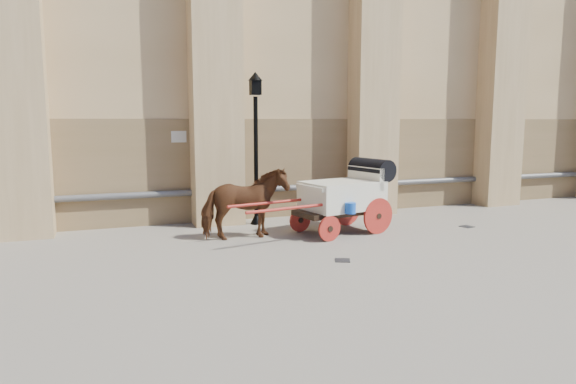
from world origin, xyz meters
name	(u,v)px	position (x,y,z in m)	size (l,w,h in m)	color
ground	(295,250)	(0.00, 0.00, 0.00)	(90.00, 90.00, 0.00)	slate
horse	(245,204)	(-0.79, 1.47, 0.89)	(2.11, 0.96, 1.78)	brown
carriage	(347,193)	(1.98, 1.34, 1.04)	(4.56, 2.06, 1.93)	black
street_lamp	(256,144)	(0.03, 3.16, 2.29)	(0.40, 0.40, 4.29)	black
drain_grate_near	(343,260)	(0.61, -1.21, 0.01)	(0.32, 0.32, 0.01)	black
drain_grate_far	(467,227)	(5.44, 0.73, 0.01)	(0.32, 0.32, 0.01)	black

